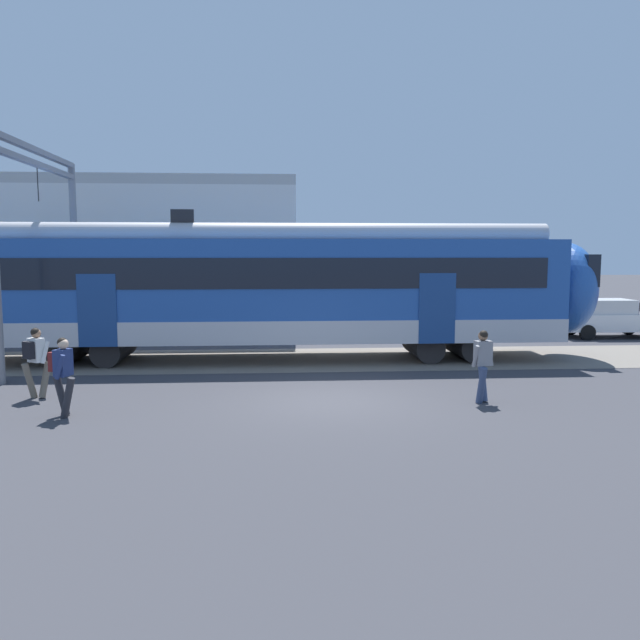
# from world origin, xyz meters

# --- Properties ---
(ground_plane) EXTENTS (160.00, 160.00, 0.00)m
(ground_plane) POSITION_xyz_m (0.00, 0.00, 0.00)
(ground_plane) COLOR #38383D
(pedestrian_white) EXTENTS (0.67, 0.55, 1.67)m
(pedestrian_white) POSITION_xyz_m (-6.85, 0.69, 0.99)
(pedestrian_white) COLOR #6B6051
(pedestrian_white) RESTS_ON ground
(pedestrian_navy) EXTENTS (0.60, 0.63, 1.67)m
(pedestrian_navy) POSITION_xyz_m (-5.66, -1.04, 0.99)
(pedestrian_navy) COLOR #28282D
(pedestrian_navy) RESTS_ON ground
(pedestrian_grey) EXTENTS (0.54, 0.68, 1.67)m
(pedestrian_grey) POSITION_xyz_m (3.42, -0.45, 0.96)
(pedestrian_grey) COLOR navy
(pedestrian_grey) RESTS_ON ground
(parked_car_white) EXTENTS (4.05, 1.85, 1.54)m
(parked_car_white) POSITION_xyz_m (12.11, 10.04, 0.78)
(parked_car_white) COLOR silver
(parked_car_white) RESTS_ON ground
(catenary_gantry) EXTENTS (0.24, 6.64, 6.53)m
(catenary_gantry) POSITION_xyz_m (-8.41, 5.60, 4.31)
(catenary_gantry) COLOR gray
(catenary_gantry) RESTS_ON ground
(background_building) EXTENTS (21.72, 5.00, 9.20)m
(background_building) POSITION_xyz_m (-11.34, 12.74, 3.21)
(background_building) COLOR beige
(background_building) RESTS_ON ground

